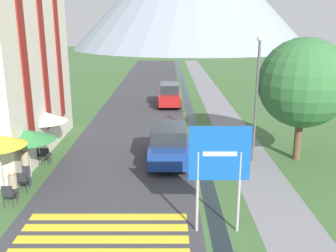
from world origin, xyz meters
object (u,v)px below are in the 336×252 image
at_px(streetlamp, 257,90).
at_px(parked_car_near, 169,143).
at_px(cafe_umbrella_middle_green, 27,135).
at_px(person_standing_terrace, 26,163).
at_px(parked_car_far, 169,95).
at_px(cafe_chair_far_right, 45,154).
at_px(cafe_umbrella_rear_white, 45,117).
at_px(person_seated_far, 13,183).
at_px(tree_by_path, 303,83).
at_px(cafe_chair_nearest, 8,194).
at_px(road_sign, 219,163).
at_px(person_seated_near, 25,154).
at_px(cafe_chair_near_left, 22,180).
at_px(cafe_chair_far_left, 36,155).

bearing_deg(streetlamp, parked_car_near, -179.07).
distance_m(cafe_umbrella_middle_green, person_standing_terrace, 1.34).
relative_size(parked_car_far, cafe_chair_far_right, 5.20).
bearing_deg(cafe_umbrella_rear_white, person_seated_far, -86.72).
relative_size(parked_car_near, person_standing_terrace, 2.55).
xyz_separation_m(person_seated_far, tree_by_path, (12.25, 4.32, 3.13)).
bearing_deg(parked_car_near, tree_by_path, 2.71).
relative_size(cafe_chair_nearest, cafe_chair_far_right, 1.00).
relative_size(person_seated_far, person_standing_terrace, 0.70).
bearing_deg(streetlamp, road_sign, -111.75).
bearing_deg(parked_car_far, cafe_chair_nearest, -109.01).
xyz_separation_m(parked_car_near, person_seated_near, (-6.60, -0.89, -0.24)).
xyz_separation_m(road_sign, tree_by_path, (4.76, 6.62, 1.44)).
height_order(road_sign, person_seated_far, road_sign).
bearing_deg(parked_car_near, parked_car_far, 89.62).
height_order(cafe_chair_far_right, cafe_umbrella_middle_green, cafe_umbrella_middle_green).
distance_m(cafe_umbrella_rear_white, person_standing_terrace, 4.07).
height_order(cafe_chair_near_left, cafe_chair_far_left, same).
bearing_deg(cafe_umbrella_rear_white, tree_by_path, -3.65).
bearing_deg(cafe_chair_nearest, cafe_umbrella_middle_green, 101.80).
bearing_deg(cafe_chair_far_left, parked_car_far, 35.62).
height_order(cafe_umbrella_rear_white, person_standing_terrace, cafe_umbrella_rear_white).
relative_size(cafe_chair_nearest, person_standing_terrace, 0.50).
distance_m(cafe_chair_far_left, person_seated_near, 0.54).
bearing_deg(cafe_chair_nearest, cafe_chair_far_left, 103.70).
relative_size(parked_car_far, person_seated_far, 3.71).
bearing_deg(parked_car_near, person_seated_far, -145.91).
bearing_deg(parked_car_far, person_seated_near, -116.33).
bearing_deg(person_standing_terrace, cafe_umbrella_rear_white, 95.48).
distance_m(parked_car_near, cafe_chair_nearest, 7.49).
bearing_deg(person_standing_terrace, tree_by_path, 14.44).
bearing_deg(cafe_chair_nearest, road_sign, -4.98).
bearing_deg(tree_by_path, road_sign, -125.75).
bearing_deg(cafe_chair_far_left, person_standing_terrace, -107.82).
distance_m(road_sign, streetlamp, 6.97).
bearing_deg(person_standing_terrace, road_sign, -25.22).
relative_size(person_standing_terrace, streetlamp, 0.29).
distance_m(cafe_chair_far_left, person_standing_terrace, 2.45).
distance_m(parked_car_near, person_seated_near, 6.67).
bearing_deg(cafe_umbrella_rear_white, parked_car_far, 61.29).
height_order(cafe_chair_far_right, streetlamp, streetlamp).
distance_m(cafe_chair_far_left, person_seated_far, 3.57).
height_order(cafe_chair_near_left, cafe_umbrella_middle_green, cafe_umbrella_middle_green).
relative_size(cafe_chair_nearest, person_seated_far, 0.71).
distance_m(cafe_chair_nearest, person_seated_near, 3.82).
relative_size(cafe_chair_near_left, person_seated_far, 0.71).
relative_size(cafe_chair_near_left, streetlamp, 0.14).
height_order(parked_car_near, cafe_chair_far_left, parked_car_near).
xyz_separation_m(cafe_chair_far_left, person_standing_terrace, (0.44, -2.36, 0.48)).
height_order(parked_car_near, tree_by_path, tree_by_path).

